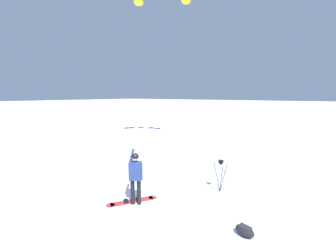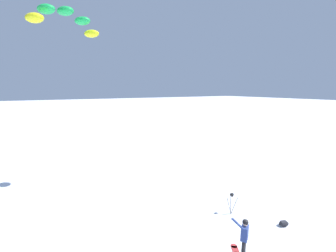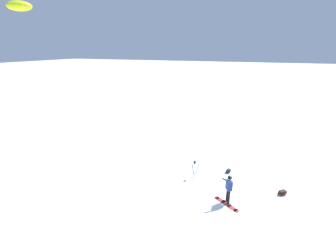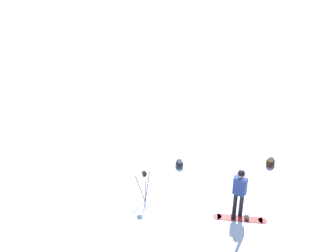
# 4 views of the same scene
# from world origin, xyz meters

# --- Properties ---
(ground_plane) EXTENTS (300.00, 300.00, 0.00)m
(ground_plane) POSITION_xyz_m (0.00, 0.00, 0.00)
(ground_plane) COLOR white
(snowboarder) EXTENTS (0.61, 0.71, 1.81)m
(snowboarder) POSITION_xyz_m (0.17, 0.79, 1.10)
(snowboarder) COLOR black
(snowboarder) RESTS_ON ground_plane
(snowboard) EXTENTS (1.54, 1.09, 0.10)m
(snowboard) POSITION_xyz_m (0.20, 1.01, 0.02)
(snowboard) COLOR #B23333
(snowboard) RESTS_ON ground_plane
(gear_bag_large) EXTENTS (0.46, 0.60, 0.27)m
(gear_bag_large) POSITION_xyz_m (0.59, -2.73, 0.14)
(gear_bag_large) COLOR black
(gear_bag_large) RESTS_ON ground_plane
(camera_tripod) EXTENTS (0.58, 0.51, 1.25)m
(camera_tripod) POSITION_xyz_m (2.75, -1.17, 0.90)
(camera_tripod) COLOR #262628
(camera_tripod) RESTS_ON ground_plane
(gear_bag_small) EXTENTS (0.73, 0.71, 0.28)m
(gear_bag_small) POSITION_xyz_m (-2.92, -1.23, 0.15)
(gear_bag_small) COLOR black
(gear_bag_small) RESTS_ON ground_plane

